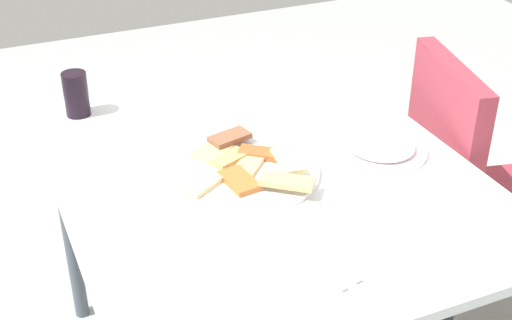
# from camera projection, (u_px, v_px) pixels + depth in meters

# --- Properties ---
(dining_table) EXTENTS (1.15, 0.95, 0.74)m
(dining_table) POSITION_uv_depth(u_px,v_px,m) (262.00, 195.00, 1.76)
(dining_table) COLOR white
(dining_table) RESTS_ON ground_plane
(dining_chair) EXTENTS (0.50, 0.51, 0.90)m
(dining_chair) POSITION_uv_depth(u_px,v_px,m) (471.00, 189.00, 2.07)
(dining_chair) COLOR #9A313F
(dining_chair) RESTS_ON ground_plane
(pide_platter) EXTENTS (0.34, 0.34, 0.04)m
(pide_platter) POSITION_uv_depth(u_px,v_px,m) (246.00, 169.00, 1.69)
(pide_platter) COLOR white
(pide_platter) RESTS_ON dining_table
(salad_plate_greens) EXTENTS (0.24, 0.24, 0.04)m
(salad_plate_greens) POSITION_uv_depth(u_px,v_px,m) (379.00, 146.00, 1.78)
(salad_plate_greens) COLOR white
(salad_plate_greens) RESTS_ON dining_table
(soda_can) EXTENTS (0.07, 0.07, 0.12)m
(soda_can) POSITION_uv_depth(u_px,v_px,m) (76.00, 94.00, 1.93)
(soda_can) COLOR black
(soda_can) RESTS_ON dining_table
(paper_napkin) EXTENTS (0.14, 0.14, 0.00)m
(paper_napkin) POSITION_uv_depth(u_px,v_px,m) (323.00, 261.00, 1.42)
(paper_napkin) COLOR white
(paper_napkin) RESTS_ON dining_table
(fork) EXTENTS (0.19, 0.04, 0.00)m
(fork) POSITION_uv_depth(u_px,v_px,m) (315.00, 262.00, 1.41)
(fork) COLOR silver
(fork) RESTS_ON paper_napkin
(spoon) EXTENTS (0.17, 0.04, 0.00)m
(spoon) POSITION_uv_depth(u_px,v_px,m) (331.00, 257.00, 1.42)
(spoon) COLOR silver
(spoon) RESTS_ON paper_napkin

